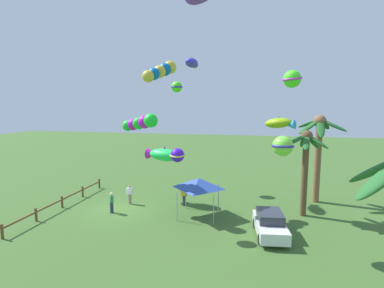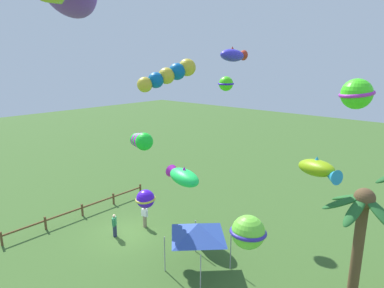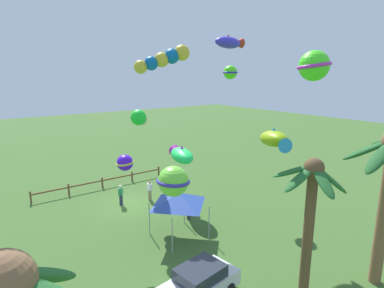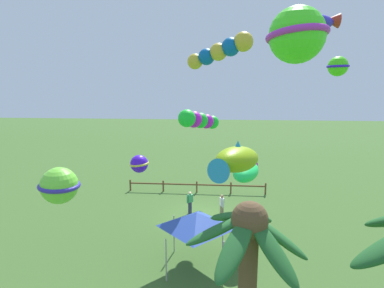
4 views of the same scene
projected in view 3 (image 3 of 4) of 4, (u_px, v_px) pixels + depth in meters
The scene contains 17 objects.
ground_plane at pixel (130, 204), 23.88m from camera, with size 120.00×120.00×0.00m, color #3D6028.
palm_tree_2 at pixel (311, 198), 13.09m from camera, with size 3.02×3.09×6.35m.
rail_fence at pixel (102, 181), 27.12m from camera, with size 11.45×0.12×0.95m.
parked_car_0 at pixel (198, 284), 13.59m from camera, with size 4.09×2.19×1.51m.
spectator_0 at pixel (150, 190), 24.40m from camera, with size 0.32×0.53×1.59m.
spectator_1 at pixel (121, 195), 23.50m from camera, with size 0.44×0.43×1.59m.
spectator_2 at pixel (189, 208), 21.17m from camera, with size 0.34×0.52×1.59m.
festival_tent at pixel (179, 199), 18.50m from camera, with size 2.86×2.86×2.85m.
kite_fish_0 at pixel (181, 155), 22.54m from camera, with size 2.09×3.33×1.30m.
kite_ball_2 at pixel (230, 72), 23.97m from camera, with size 1.64×1.64×1.05m.
kite_ball_3 at pixel (314, 66), 13.33m from camera, with size 2.03×2.03×1.30m.
kite_fish_4 at pixel (274, 139), 13.96m from camera, with size 1.81×2.40×0.99m.
kite_ball_5 at pixel (125, 163), 16.88m from camera, with size 1.02×1.01×0.89m.
kite_tube_6 at pixel (140, 118), 20.90m from camera, with size 2.31×3.33×1.42m.
kite_tube_7 at pixel (164, 59), 19.83m from camera, with size 3.49×1.79×1.85m.
kite_fish_8 at pixel (229, 42), 20.90m from camera, with size 2.35×1.05×0.99m.
kite_ball_9 at pixel (173, 181), 11.25m from camera, with size 1.30×1.30×1.12m.
Camera 3 is at (9.27, 20.86, 9.65)m, focal length 29.13 mm.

